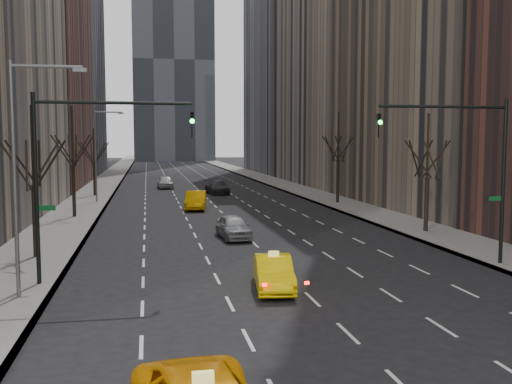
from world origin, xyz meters
TOP-DOWN VIEW (x-y plane):
  - sidewalk_left at (-12.25, 70.00)m, footprint 4.50×320.00m
  - sidewalk_right at (12.25, 70.00)m, footprint 4.50×320.00m
  - bld_left_far at (-21.50, 66.00)m, footprint 14.00×28.00m
  - bld_left_deep at (-21.50, 96.00)m, footprint 14.00×30.00m
  - bld_right_far at (21.50, 64.00)m, footprint 14.00×28.00m
  - bld_right_deep at (21.50, 95.00)m, footprint 14.00×30.00m
  - tree_lw_b at (-12.00, 18.00)m, footprint 3.36×3.50m
  - tree_lw_c at (-12.00, 34.00)m, footprint 3.36×3.50m
  - tree_lw_d at (-12.00, 52.00)m, footprint 3.36×3.50m
  - tree_rw_b at (12.00, 22.00)m, footprint 3.36×3.50m
  - tree_rw_c at (12.00, 40.00)m, footprint 3.36×3.50m
  - traffic_mast_left at (-9.11, 12.00)m, footprint 6.69×0.39m
  - traffic_mast_right at (9.11, 12.00)m, footprint 6.69×0.39m
  - streetlight_near at (-10.84, 10.00)m, footprint 2.83×0.22m
  - streetlight_far at (-10.84, 45.00)m, footprint 2.83×0.22m
  - taxi_sedan at (-1.16, 9.73)m, footprint 2.00×4.38m
  - silver_sedan_ahead at (-0.95, 22.34)m, footprint 2.07×4.45m
  - far_taxi at (-1.98, 38.11)m, footprint 2.40×5.19m
  - far_suv_grey at (1.72, 52.90)m, footprint 2.70×5.51m
  - far_car_white at (-3.99, 61.65)m, footprint 2.12×4.87m

SIDE VIEW (x-z plane):
  - sidewalk_left at x=-12.25m, z-range 0.00..0.15m
  - sidewalk_right at x=12.25m, z-range 0.00..0.15m
  - taxi_sedan at x=-1.16m, z-range 0.00..1.39m
  - silver_sedan_ahead at x=-0.95m, z-range 0.00..1.47m
  - far_suv_grey at x=1.72m, z-range 0.00..1.54m
  - far_car_white at x=-3.99m, z-range 0.00..1.64m
  - far_taxi at x=-1.98m, z-range 0.00..1.65m
  - tree_lw_d at x=-12.00m, z-range -0.12..7.24m
  - tree_lw_b at x=-12.00m, z-range -0.19..7.63m
  - tree_rw_b at x=12.00m, z-range -0.19..7.63m
  - tree_lw_c at x=-12.00m, z-range -0.33..8.41m
  - tree_rw_c at x=12.00m, z-range -0.33..8.41m
  - traffic_mast_left at x=-9.11m, z-range 1.49..9.49m
  - traffic_mast_right at x=9.11m, z-range 1.49..9.49m
  - streetlight_near at x=-10.84m, z-range 1.12..10.12m
  - streetlight_far at x=-10.84m, z-range 1.12..10.12m
  - bld_left_far at x=-21.50m, z-range 0.00..44.00m
  - bld_right_far at x=21.50m, z-range 0.00..50.00m
  - bld_right_deep at x=21.50m, z-range 0.00..58.00m
  - bld_left_deep at x=-21.50m, z-range 0.00..60.00m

